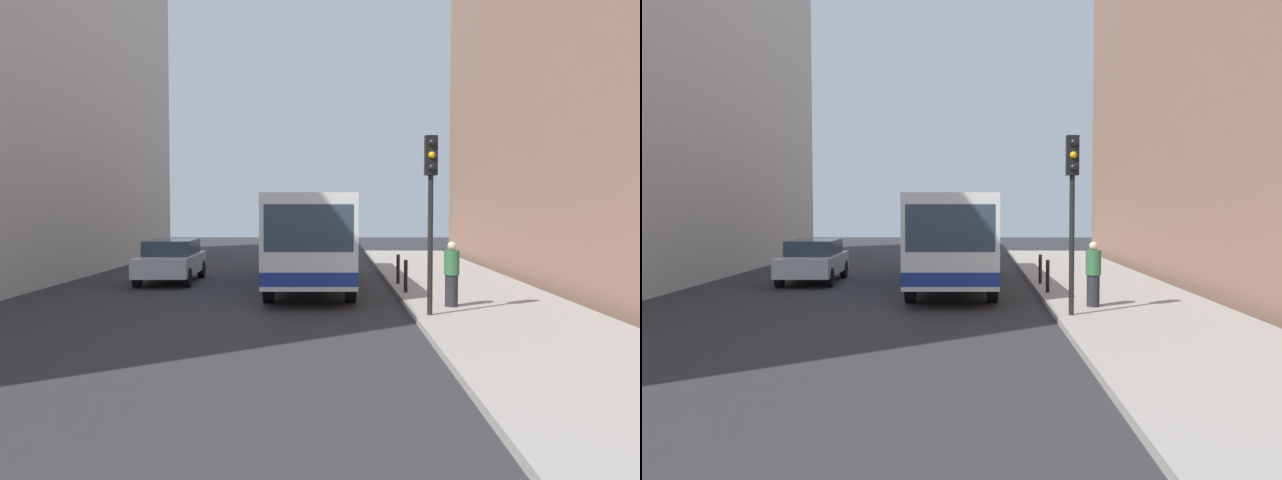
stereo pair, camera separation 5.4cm
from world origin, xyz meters
TOP-DOWN VIEW (x-y plane):
  - ground_plane at (0.00, 0.00)m, footprint 80.00×80.00m
  - sidewalk at (5.40, 0.00)m, footprint 4.40×40.00m
  - bus at (0.62, 4.25)m, footprint 2.71×11.06m
  - car_beside_bus at (-4.33, 5.15)m, footprint 2.00×4.47m
  - traffic_light at (3.55, -2.79)m, footprint 0.28×0.33m
  - bollard_near at (3.45, 1.28)m, footprint 0.11×0.11m
  - bollard_mid at (3.45, 3.48)m, footprint 0.11×0.11m
  - pedestrian_near_signal at (4.28, -1.46)m, footprint 0.38×0.38m

SIDE VIEW (x-z plane):
  - ground_plane at x=0.00m, z-range 0.00..0.00m
  - sidewalk at x=5.40m, z-range 0.00..0.15m
  - bollard_near at x=3.45m, z-range 0.15..1.10m
  - bollard_mid at x=3.45m, z-range 0.15..1.10m
  - car_beside_bus at x=-4.33m, z-range 0.04..1.52m
  - pedestrian_near_signal at x=4.28m, z-range 0.14..1.77m
  - bus at x=0.62m, z-range 0.23..3.23m
  - traffic_light at x=3.55m, z-range 0.96..5.06m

